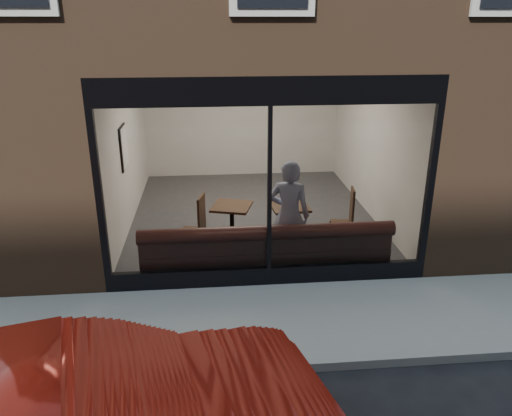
{
  "coord_description": "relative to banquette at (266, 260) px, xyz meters",
  "views": [
    {
      "loc": [
        -0.85,
        -4.84,
        3.92
      ],
      "look_at": [
        -0.17,
        2.4,
        1.16
      ],
      "focal_mm": 35.0,
      "sensor_mm": 36.0,
      "label": 1
    }
  ],
  "objects": [
    {
      "name": "cafe_wall_back",
      "position": [
        0.0,
        5.54,
        1.37
      ],
      "size": [
        5.0,
        0.0,
        5.0
      ],
      "primitive_type": "plane",
      "rotation": [
        1.57,
        0.0,
        0.0
      ],
      "color": "silver",
      "rests_on": "ground"
    },
    {
      "name": "host_building_pier_right",
      "position": [
        3.75,
        5.55,
        1.38
      ],
      "size": [
        2.5,
        12.0,
        3.2
      ],
      "primitive_type": "cube",
      "color": "brown",
      "rests_on": "ground"
    },
    {
      "name": "kerb_near",
      "position": [
        0.0,
        -2.5,
        -0.17
      ],
      "size": [
        40.0,
        0.1,
        0.12
      ],
      "primitive_type": "cube",
      "color": "gray",
      "rests_on": "ground"
    },
    {
      "name": "cafe_chair_right",
      "position": [
        1.61,
        1.36,
        0.01
      ],
      "size": [
        0.42,
        0.42,
        0.04
      ],
      "primitive_type": "cube",
      "rotation": [
        0.0,
        0.0,
        3.0
      ],
      "color": "black",
      "rests_on": "cafe_floor"
    },
    {
      "name": "host_building_backfill",
      "position": [
        0.0,
        8.55,
        1.38
      ],
      "size": [
        5.0,
        6.0,
        3.2
      ],
      "primitive_type": "cube",
      "color": "brown",
      "rests_on": "ground"
    },
    {
      "name": "cafe_wall_left",
      "position": [
        -2.49,
        2.55,
        1.37
      ],
      "size": [
        0.0,
        6.0,
        6.0
      ],
      "primitive_type": "plane",
      "rotation": [
        1.57,
        0.0,
        1.57
      ],
      "color": "silver",
      "rests_on": "ground"
    },
    {
      "name": "cafe_table_left",
      "position": [
        -0.49,
        1.17,
        0.52
      ],
      "size": [
        0.82,
        0.82,
        0.04
      ],
      "primitive_type": "cube",
      "rotation": [
        0.0,
        0.0,
        -0.28
      ],
      "color": "black",
      "rests_on": "cafe_floor"
    },
    {
      "name": "host_building_pier_left",
      "position": [
        -3.75,
        5.55,
        1.38
      ],
      "size": [
        2.5,
        12.0,
        3.2
      ],
      "primitive_type": "cube",
      "color": "brown",
      "rests_on": "ground"
    },
    {
      "name": "cafe_ceiling",
      "position": [
        0.0,
        2.55,
        2.97
      ],
      "size": [
        6.0,
        6.0,
        0.0
      ],
      "primitive_type": "plane",
      "rotation": [
        3.14,
        0.0,
        0.0
      ],
      "color": "white",
      "rests_on": "host_building_upper"
    },
    {
      "name": "cafe_chair_left",
      "position": [
        -1.23,
        1.23,
        0.01
      ],
      "size": [
        0.53,
        0.53,
        0.04
      ],
      "primitive_type": "cube",
      "rotation": [
        0.0,
        0.0,
        2.9
      ],
      "color": "black",
      "rests_on": "cafe_floor"
    },
    {
      "name": "cafe_floor",
      "position": [
        0.0,
        2.55,
        -0.21
      ],
      "size": [
        6.0,
        6.0,
        0.0
      ],
      "primitive_type": "plane",
      "color": "#2D2D30",
      "rests_on": "ground"
    },
    {
      "name": "sidewalk_near",
      "position": [
        0.0,
        -1.45,
        -0.22
      ],
      "size": [
        40.0,
        2.0,
        0.01
      ],
      "primitive_type": "cube",
      "color": "gray",
      "rests_on": "ground"
    },
    {
      "name": "ground",
      "position": [
        0.0,
        -2.45,
        -0.23
      ],
      "size": [
        120.0,
        120.0,
        0.0
      ],
      "primitive_type": "plane",
      "color": "black",
      "rests_on": "ground"
    },
    {
      "name": "storefront_mullion",
      "position": [
        0.0,
        -0.4,
        1.32
      ],
      "size": [
        0.06,
        0.1,
        2.5
      ],
      "primitive_type": "cube",
      "color": "black",
      "rests_on": "storefront_kick"
    },
    {
      "name": "wall_poster",
      "position": [
        -2.45,
        2.05,
        1.44
      ],
      "size": [
        0.02,
        0.57,
        0.76
      ],
      "primitive_type": "cube",
      "color": "white",
      "rests_on": "cafe_wall_left"
    },
    {
      "name": "cafe_table_right",
      "position": [
        0.55,
        1.06,
        0.52
      ],
      "size": [
        0.72,
        0.72,
        0.04
      ],
      "primitive_type": "cube",
      "rotation": [
        0.0,
        0.0,
        0.1
      ],
      "color": "black",
      "rests_on": "cafe_floor"
    },
    {
      "name": "storefront_kick",
      "position": [
        0.0,
        -0.4,
        -0.08
      ],
      "size": [
        5.0,
        0.1,
        0.3
      ],
      "primitive_type": "cube",
      "color": "black",
      "rests_on": "ground"
    },
    {
      "name": "storefront_glass",
      "position": [
        0.0,
        -0.43,
        1.33
      ],
      "size": [
        4.8,
        0.0,
        4.8
      ],
      "primitive_type": "plane",
      "rotation": [
        1.57,
        0.0,
        0.0
      ],
      "color": "white",
      "rests_on": "storefront_kick"
    },
    {
      "name": "person",
      "position": [
        0.4,
        0.19,
        0.7
      ],
      "size": [
        0.78,
        0.64,
        1.85
      ],
      "primitive_type": "imported",
      "rotation": [
        0.0,
        0.0,
        2.8
      ],
      "color": "#8E98BB",
      "rests_on": "cafe_floor"
    },
    {
      "name": "storefront_header",
      "position": [
        0.0,
        -0.4,
        2.77
      ],
      "size": [
        5.0,
        0.1,
        0.4
      ],
      "primitive_type": "cube",
      "color": "black",
      "rests_on": "host_building_upper"
    },
    {
      "name": "banquette",
      "position": [
        0.0,
        0.0,
        0.0
      ],
      "size": [
        4.0,
        0.55,
        0.45
      ],
      "primitive_type": "cube",
      "color": "#341313",
      "rests_on": "cafe_floor"
    },
    {
      "name": "cafe_wall_right",
      "position": [
        2.49,
        2.55,
        1.37
      ],
      "size": [
        0.0,
        6.0,
        6.0
      ],
      "primitive_type": "plane",
      "rotation": [
        1.57,
        0.0,
        -1.57
      ],
      "color": "silver",
      "rests_on": "ground"
    }
  ]
}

